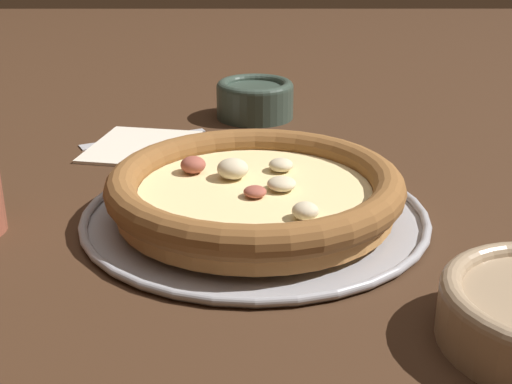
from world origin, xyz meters
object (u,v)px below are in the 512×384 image
object	(u,v)px
fork	(137,139)
bowl_far	(254,98)
pizza	(256,190)
pizza_tray	(256,215)
napkin	(142,145)

from	to	relation	value
fork	bowl_far	bearing A→B (deg)	-171.26
bowl_far	fork	distance (m)	0.19
pizza	fork	bearing A→B (deg)	31.85
pizza_tray	napkin	bearing A→B (deg)	33.20
bowl_far	napkin	bearing A→B (deg)	134.61
pizza_tray	napkin	distance (m)	0.26
pizza_tray	fork	distance (m)	0.30
pizza_tray	bowl_far	size ratio (longest dim) A/B	3.07
bowl_far	napkin	size ratio (longest dim) A/B	0.68
pizza	napkin	distance (m)	0.27
napkin	pizza_tray	bearing A→B (deg)	-146.80
napkin	fork	distance (m)	0.03
fork	pizza	bearing A→B (deg)	95.17
pizza_tray	pizza	distance (m)	0.03
pizza_tray	bowl_far	distance (m)	0.36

